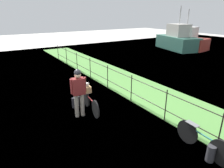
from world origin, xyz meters
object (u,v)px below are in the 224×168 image
moored_boat_far (177,40)px  backpack_on_paving (76,102)px  bicycle_main (90,103)px  terrier_dog (87,84)px  moored_boat_mid (185,41)px  mooring_bollard (211,154)px  wooden_crate (87,89)px  bicycle_parked (202,141)px  cyclist_person (79,89)px

moored_boat_far → backpack_on_paving: bearing=-64.4°
bicycle_main → terrier_dog: (-0.33, 0.04, 0.60)m
moored_boat_mid → mooring_bollard: bearing=-49.9°
terrier_dog → wooden_crate: bearing=172.6°
bicycle_parked → moored_boat_mid: 16.00m
wooden_crate → moored_boat_mid: bearing=114.7°
cyclist_person → moored_boat_mid: 15.70m
terrier_dog → bicycle_main: bearing=-7.4°
terrier_dog → bicycle_parked: bearing=18.9°
mooring_bollard → terrier_dog: bearing=-163.7°
backpack_on_paving → mooring_bollard: bearing=-102.4°
bicycle_parked → moored_boat_mid: size_ratio=0.38×
cyclist_person → moored_boat_mid: moored_boat_mid is taller
bicycle_parked → mooring_bollard: bearing=-18.1°
wooden_crate → cyclist_person: cyclist_person is taller
mooring_bollard → moored_boat_mid: size_ratio=0.10×
wooden_crate → bicycle_parked: 4.12m
cyclist_person → moored_boat_mid: size_ratio=0.39×
cyclist_person → bicycle_parked: bearing=28.1°
bicycle_main → terrier_dog: size_ratio=5.01×
moored_boat_far → moored_boat_mid: bearing=70.1°
bicycle_main → moored_boat_far: moored_boat_far is taller
terrier_dog → mooring_bollard: size_ratio=0.76×
bicycle_main → moored_boat_far: bearing=118.3°
terrier_dog → mooring_bollard: 4.40m
backpack_on_paving → bicycle_main: bearing=-94.4°
cyclist_person → moored_boat_far: (-7.05, 13.36, -0.12)m
moored_boat_mid → bicycle_parked: bearing=-50.5°
backpack_on_paving → bicycle_parked: (4.13, 1.67, 0.15)m
bicycle_parked → terrier_dog: bearing=-161.1°
cyclist_person → mooring_bollard: bearing=24.8°
cyclist_person → backpack_on_paving: bearing=167.7°
backpack_on_paving → mooring_bollard: (4.44, 1.57, 0.01)m
terrier_dog → bicycle_parked: 4.12m
cyclist_person → backpack_on_paving: (-0.71, 0.16, -0.80)m
mooring_bollard → bicycle_parked: 0.35m
wooden_crate → bicycle_parked: wooden_crate is taller
cyclist_person → moored_boat_far: bearing=117.8°
terrier_dog → moored_boat_mid: (-6.32, 13.66, -0.15)m
bicycle_main → mooring_bollard: bicycle_main is taller
terrier_dog → mooring_bollard: bearing=16.3°
cyclist_person → moored_boat_mid: bearing=115.5°
mooring_bollard → bicycle_parked: size_ratio=0.26×
bicycle_main → mooring_bollard: bearing=18.2°
bicycle_main → terrier_dog: bearing=172.6°
terrier_dog → bicycle_parked: (3.86, 1.32, -0.59)m
wooden_crate → moored_boat_far: (-6.58, 12.85, 0.14)m
bicycle_main → wooden_crate: wooden_crate is taller
bicycle_main → terrier_dog: terrier_dog is taller
bicycle_parked → bicycle_main: bearing=-158.9°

